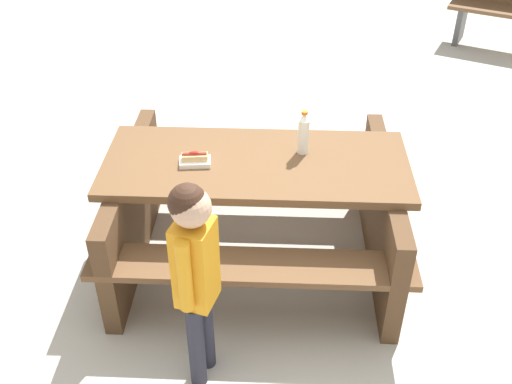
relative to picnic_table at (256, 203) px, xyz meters
The scene contains 5 objects.
ground_plane 0.44m from the picnic_table, ahead, with size 30.00×30.00×0.00m, color #B7B2A8.
picnic_table is the anchor object (origin of this frame).
soda_bottle 0.53m from the picnic_table, behind, with size 0.07×0.07×0.28m.
hotdog_tray 0.49m from the picnic_table, 11.25° to the right, with size 0.20×0.15×0.08m.
child_in_coat 1.02m from the picnic_table, 56.50° to the left, with size 0.25×0.26×1.22m.
Camera 1 is at (0.84, 2.85, 2.67)m, focal length 42.23 mm.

